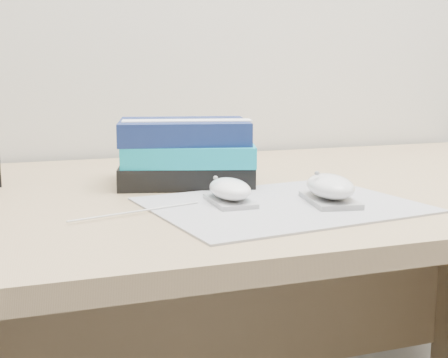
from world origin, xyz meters
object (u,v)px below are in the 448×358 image
object	(u,v)px
desk	(207,306)
mouse_rear	(230,191)
mouse_front	(330,189)
book_stack	(186,152)

from	to	relation	value
desk	mouse_rear	bearing A→B (deg)	-98.74
mouse_front	book_stack	xyz separation A→B (m)	(-0.15, 0.24, 0.03)
desk	book_stack	distance (m)	0.29
mouse_rear	book_stack	bearing A→B (deg)	92.54
desk	mouse_front	size ratio (longest dim) A/B	12.97
desk	book_stack	bearing A→B (deg)	-166.11
mouse_rear	book_stack	distance (m)	0.20
mouse_rear	desk	bearing A→B (deg)	81.26
mouse_rear	mouse_front	bearing A→B (deg)	-17.82
mouse_rear	mouse_front	xyz separation A→B (m)	(0.14, -0.04, 0.00)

